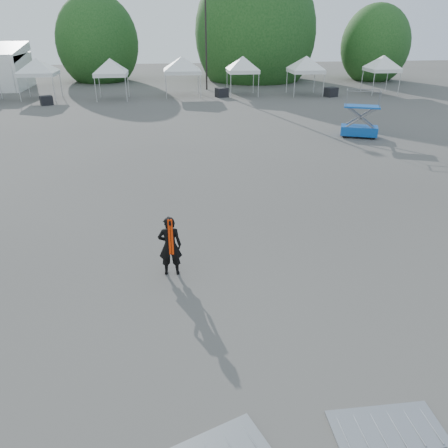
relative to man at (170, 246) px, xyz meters
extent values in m
plane|color=#474442|center=(0.99, 1.73, -0.85)|extent=(120.00, 120.00, 0.00)
cylinder|color=black|center=(3.99, 33.73, 3.90)|extent=(0.16, 0.16, 9.50)
cylinder|color=#382314|center=(-7.01, 41.73, 0.29)|extent=(0.36, 0.36, 2.27)
ellipsoid|color=#174517|center=(-7.01, 41.73, 3.09)|extent=(4.16, 4.16, 4.78)
cylinder|color=#382314|center=(9.99, 40.73, 0.55)|extent=(0.36, 0.36, 2.80)
ellipsoid|color=#174517|center=(9.99, 40.73, 4.00)|extent=(5.12, 5.12, 5.89)
cylinder|color=#382314|center=(22.99, 38.73, 0.20)|extent=(0.36, 0.36, 2.10)
ellipsoid|color=#174517|center=(22.99, 38.73, 2.79)|extent=(3.84, 3.84, 4.42)
cylinder|color=silver|center=(-13.96, 30.32, 0.15)|extent=(0.06, 0.06, 2.00)
cylinder|color=silver|center=(-11.96, 28.68, 0.15)|extent=(0.06, 0.06, 2.00)
cylinder|color=silver|center=(-9.19, 28.68, 0.15)|extent=(0.06, 0.06, 2.00)
cylinder|color=silver|center=(-11.96, 31.45, 0.15)|extent=(0.06, 0.06, 2.00)
cylinder|color=silver|center=(-9.19, 31.45, 0.15)|extent=(0.06, 0.06, 2.00)
cube|color=white|center=(-10.58, 30.06, 1.23)|extent=(2.97, 2.97, 0.30)
pyramid|color=white|center=(-10.58, 30.06, 2.48)|extent=(4.20, 4.20, 1.10)
cylinder|color=silver|center=(-5.68, 27.70, 0.15)|extent=(0.06, 0.06, 2.00)
cylinder|color=silver|center=(-3.22, 27.70, 0.15)|extent=(0.06, 0.06, 2.00)
cylinder|color=silver|center=(-5.68, 30.16, 0.15)|extent=(0.06, 0.06, 2.00)
cylinder|color=silver|center=(-3.22, 30.16, 0.15)|extent=(0.06, 0.06, 2.00)
cube|color=white|center=(-4.45, 28.93, 1.23)|extent=(2.66, 2.66, 0.30)
pyramid|color=white|center=(-4.45, 28.93, 2.48)|extent=(3.76, 3.76, 1.10)
cylinder|color=silver|center=(0.07, 28.67, 0.15)|extent=(0.06, 0.06, 2.00)
cylinder|color=silver|center=(3.02, 28.67, 0.15)|extent=(0.06, 0.06, 2.00)
cylinder|color=silver|center=(0.07, 31.62, 0.15)|extent=(0.06, 0.06, 2.00)
cylinder|color=silver|center=(3.02, 31.62, 0.15)|extent=(0.06, 0.06, 2.00)
cube|color=white|center=(1.54, 30.14, 1.23)|extent=(3.15, 3.15, 0.30)
pyramid|color=white|center=(1.54, 30.14, 2.48)|extent=(4.46, 4.46, 1.10)
cylinder|color=silver|center=(5.64, 28.65, 0.15)|extent=(0.06, 0.06, 2.00)
cylinder|color=silver|center=(8.09, 28.65, 0.15)|extent=(0.06, 0.06, 2.00)
cylinder|color=silver|center=(5.64, 31.10, 0.15)|extent=(0.06, 0.06, 2.00)
cylinder|color=silver|center=(8.09, 31.10, 0.15)|extent=(0.06, 0.06, 2.00)
cube|color=white|center=(6.86, 29.88, 1.23)|extent=(2.65, 2.65, 0.30)
pyramid|color=white|center=(6.86, 29.88, 2.48)|extent=(3.75, 3.75, 1.10)
cylinder|color=silver|center=(11.14, 28.03, 0.15)|extent=(0.06, 0.06, 2.00)
cylinder|color=silver|center=(13.77, 28.03, 0.15)|extent=(0.06, 0.06, 2.00)
cylinder|color=silver|center=(11.14, 30.66, 0.15)|extent=(0.06, 0.06, 2.00)
cylinder|color=silver|center=(13.77, 30.66, 0.15)|extent=(0.06, 0.06, 2.00)
cube|color=white|center=(12.45, 29.35, 1.23)|extent=(2.82, 2.82, 0.30)
pyramid|color=white|center=(12.45, 29.35, 2.48)|extent=(3.99, 3.99, 1.10)
cylinder|color=silver|center=(18.36, 28.09, 0.15)|extent=(0.06, 0.06, 2.00)
cylinder|color=silver|center=(20.81, 28.09, 0.15)|extent=(0.06, 0.06, 2.00)
cylinder|color=silver|center=(18.36, 30.54, 0.15)|extent=(0.06, 0.06, 2.00)
cylinder|color=silver|center=(20.81, 30.54, 0.15)|extent=(0.06, 0.06, 2.00)
cube|color=white|center=(19.58, 29.31, 1.23)|extent=(2.65, 2.65, 0.30)
pyramid|color=white|center=(19.58, 29.31, 2.48)|extent=(3.74, 3.74, 1.10)
imported|color=black|center=(0.00, 0.00, 0.00)|extent=(0.63, 0.43, 1.69)
cube|color=#F13104|center=(0.00, -0.17, 0.34)|extent=(0.14, 0.02, 1.02)
cube|color=#0C4CA2|center=(11.11, 13.83, -0.46)|extent=(2.29, 1.72, 0.51)
cube|color=#0C4CA2|center=(11.11, 13.83, 0.91)|extent=(2.20, 1.64, 0.09)
cylinder|color=black|center=(10.24, 13.72, -0.70)|extent=(0.33, 0.23, 0.31)
cylinder|color=black|center=(11.67, 13.15, -0.70)|extent=(0.33, 0.23, 0.31)
cylinder|color=black|center=(10.55, 14.52, -0.70)|extent=(0.33, 0.23, 0.31)
cylinder|color=black|center=(11.99, 13.95, -0.70)|extent=(0.33, 0.23, 0.31)
cube|color=#989A9F|center=(3.53, -5.48, -0.83)|extent=(1.88, 0.95, 0.04)
cube|color=black|center=(-9.50, 26.99, -0.50)|extent=(1.12, 1.02, 0.71)
cube|color=black|center=(4.90, 29.09, -0.46)|extent=(1.22, 1.08, 0.79)
cube|color=black|center=(14.55, 28.12, -0.46)|extent=(1.25, 1.14, 0.79)
camera|label=1|loc=(0.15, -10.29, 5.45)|focal=35.00mm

